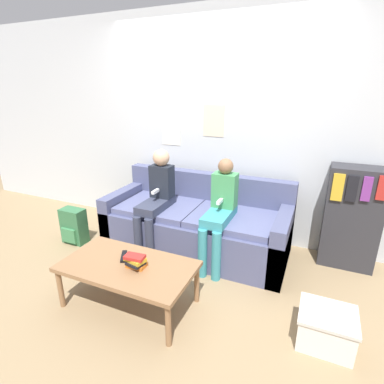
{
  "coord_description": "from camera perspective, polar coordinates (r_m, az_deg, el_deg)",
  "views": [
    {
      "loc": [
        1.18,
        -2.29,
        1.76
      ],
      "look_at": [
        0.0,
        0.4,
        0.72
      ],
      "focal_mm": 28.0,
      "sensor_mm": 36.0,
      "label": 1
    }
  ],
  "objects": [
    {
      "name": "ground_plane",
      "position": [
        3.12,
        -3.08,
        -14.96
      ],
      "size": [
        10.0,
        10.0,
        0.0
      ],
      "primitive_type": "plane",
      "color": "#937A56"
    },
    {
      "name": "wall_back",
      "position": [
        3.58,
        4.3,
        11.96
      ],
      "size": [
        8.0,
        0.06,
        2.6
      ],
      "color": "silver",
      "rests_on": "ground_plane"
    },
    {
      "name": "couch",
      "position": [
        3.4,
        0.91,
        -6.28
      ],
      "size": [
        2.02,
        0.84,
        0.82
      ],
      "color": "#4C5175",
      "rests_on": "ground_plane"
    },
    {
      "name": "coffee_table",
      "position": [
        2.59,
        -12.1,
        -14.04
      ],
      "size": [
        1.09,
        0.6,
        0.39
      ],
      "color": "#8E6642",
      "rests_on": "ground_plane"
    },
    {
      "name": "person_left",
      "position": [
        3.26,
        -6.78,
        -0.76
      ],
      "size": [
        0.24,
        0.57,
        1.13
      ],
      "color": "#33384C",
      "rests_on": "ground_plane"
    },
    {
      "name": "person_right",
      "position": [
        2.99,
        5.33,
        -3.29
      ],
      "size": [
        0.24,
        0.57,
        1.1
      ],
      "color": "teal",
      "rests_on": "ground_plane"
    },
    {
      "name": "tv_remote",
      "position": [
        2.67,
        -12.88,
        -11.86
      ],
      "size": [
        0.12,
        0.17,
        0.02
      ],
      "rotation": [
        0.0,
        0.0,
        0.52
      ],
      "color": "black",
      "rests_on": "coffee_table"
    },
    {
      "name": "book_stack",
      "position": [
        2.49,
        -10.7,
        -12.83
      ],
      "size": [
        0.18,
        0.14,
        0.11
      ],
      "color": "orange",
      "rests_on": "coffee_table"
    },
    {
      "name": "bookshelf",
      "position": [
        3.4,
        28.11,
        -4.3
      ],
      "size": [
        0.51,
        0.31,
        1.04
      ],
      "color": "#2D2D33",
      "rests_on": "ground_plane"
    },
    {
      "name": "storage_box",
      "position": [
        2.53,
        24.16,
        -22.56
      ],
      "size": [
        0.39,
        0.34,
        0.26
      ],
      "color": "silver",
      "rests_on": "ground_plane"
    },
    {
      "name": "backpack",
      "position": [
        3.82,
        -21.59,
        -6.07
      ],
      "size": [
        0.28,
        0.19,
        0.42
      ],
      "color": "#336B42",
      "rests_on": "ground_plane"
    }
  ]
}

